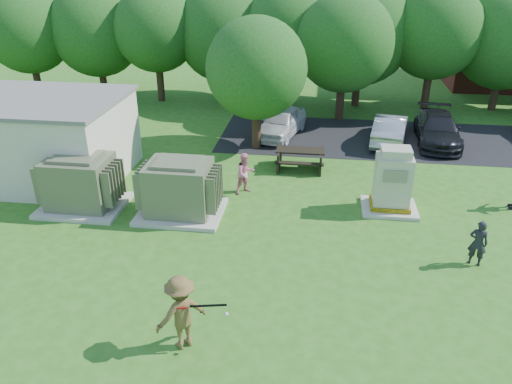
# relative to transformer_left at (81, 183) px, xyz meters

# --- Properties ---
(ground) EXTENTS (120.00, 120.00, 0.00)m
(ground) POSITION_rel_transformer_left_xyz_m (6.50, -4.50, -0.97)
(ground) COLOR #2D6619
(ground) RESTS_ON ground
(service_building) EXTENTS (10.00, 5.00, 3.20)m
(service_building) POSITION_rel_transformer_left_xyz_m (-4.50, 2.50, 0.63)
(service_building) COLOR beige
(service_building) RESTS_ON ground
(parking_strip) EXTENTS (20.00, 6.00, 0.01)m
(parking_strip) POSITION_rel_transformer_left_xyz_m (13.50, 9.00, -0.96)
(parking_strip) COLOR #232326
(parking_strip) RESTS_ON ground
(transformer_left) EXTENTS (3.00, 2.40, 2.07)m
(transformer_left) POSITION_rel_transformer_left_xyz_m (0.00, 0.00, 0.00)
(transformer_left) COLOR beige
(transformer_left) RESTS_ON ground
(transformer_right) EXTENTS (3.00, 2.40, 2.07)m
(transformer_right) POSITION_rel_transformer_left_xyz_m (3.70, 0.00, 0.00)
(transformer_right) COLOR beige
(transformer_right) RESTS_ON ground
(generator_cabinet) EXTENTS (1.98, 1.62, 2.42)m
(generator_cabinet) POSITION_rel_transformer_left_xyz_m (11.18, 1.33, 0.09)
(generator_cabinet) COLOR beige
(generator_cabinet) RESTS_ON ground
(picnic_table) EXTENTS (2.06, 1.55, 0.88)m
(picnic_table) POSITION_rel_transformer_left_xyz_m (7.72, 4.68, -0.42)
(picnic_table) COLOR black
(picnic_table) RESTS_ON ground
(batter) EXTENTS (1.44, 1.36, 1.95)m
(batter) POSITION_rel_transformer_left_xyz_m (5.53, -6.44, 0.01)
(batter) COLOR brown
(batter) RESTS_ON ground
(person_by_generator) EXTENTS (0.62, 0.50, 1.48)m
(person_by_generator) POSITION_rel_transformer_left_xyz_m (13.39, -1.90, -0.23)
(person_by_generator) COLOR black
(person_by_generator) RESTS_ON ground
(person_at_picnic) EXTENTS (1.00, 0.99, 1.63)m
(person_at_picnic) POSITION_rel_transformer_left_xyz_m (5.74, 2.04, -0.15)
(person_at_picnic) COLOR pink
(person_at_picnic) RESTS_ON ground
(car_white) EXTENTS (2.67, 4.43, 1.41)m
(car_white) POSITION_rel_transformer_left_xyz_m (6.52, 8.83, -0.27)
(car_white) COLOR silver
(car_white) RESTS_ON ground
(car_silver_a) EXTENTS (2.22, 4.40, 1.38)m
(car_silver_a) POSITION_rel_transformer_left_xyz_m (11.89, 8.57, -0.28)
(car_silver_a) COLOR #A9A9AE
(car_silver_a) RESTS_ON ground
(car_dark) EXTENTS (2.29, 4.95, 1.40)m
(car_dark) POSITION_rel_transformer_left_xyz_m (14.19, 8.85, -0.27)
(car_dark) COLOR black
(car_dark) RESTS_ON ground
(batting_equipment) EXTENTS (1.16, 0.33, 0.29)m
(batting_equipment) POSITION_rel_transformer_left_xyz_m (6.15, -6.51, 0.28)
(batting_equipment) COLOR black
(batting_equipment) RESTS_ON ground
(tree_row) EXTENTS (41.30, 13.30, 7.30)m
(tree_row) POSITION_rel_transformer_left_xyz_m (8.25, 14.00, 3.18)
(tree_row) COLOR #47301E
(tree_row) RESTS_ON ground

